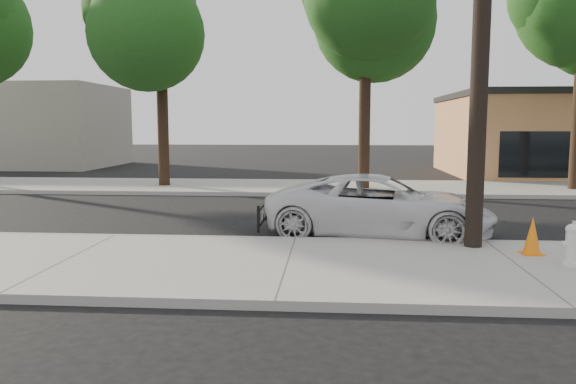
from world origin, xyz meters
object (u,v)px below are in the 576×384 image
object	(u,v)px
police_cruiser	(380,206)
fire_hydrant	(573,245)
utility_pole	(482,12)
traffic_cone	(532,236)

from	to	relation	value
police_cruiser	fire_hydrant	world-z (taller)	police_cruiser
police_cruiser	fire_hydrant	bearing A→B (deg)	-127.41
utility_pole	police_cruiser	bearing A→B (deg)	136.12
utility_pole	fire_hydrant	world-z (taller)	utility_pole
fire_hydrant	utility_pole	bearing A→B (deg)	136.18
fire_hydrant	police_cruiser	bearing A→B (deg)	137.90
fire_hydrant	traffic_cone	size ratio (longest dim) A/B	1.03
utility_pole	police_cruiser	xyz separation A→B (m)	(-1.72, 1.65, -3.98)
fire_hydrant	traffic_cone	distance (m)	0.92
police_cruiser	fire_hydrant	distance (m)	4.35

